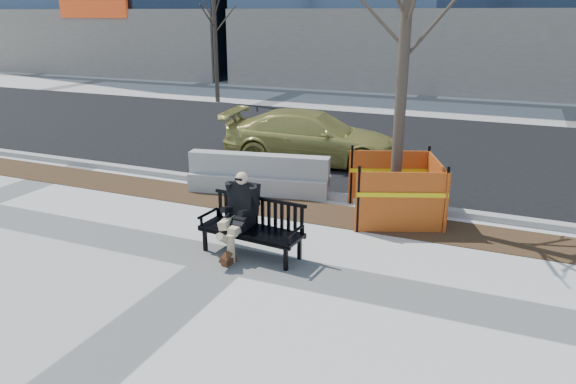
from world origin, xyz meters
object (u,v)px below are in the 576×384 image
sedan (311,162)px  jersey_barrier_left (259,193)px  bench (252,255)px  seated_man (241,251)px  tree_fence (393,217)px

sedan → jersey_barrier_left: bearing=169.1°
sedan → bench: bearing=-176.8°
jersey_barrier_left → bench: bearing=-76.8°
seated_man → jersey_barrier_left: bearing=115.7°
bench → sedan: bearing=106.6°
tree_fence → bench: bearing=-123.8°
seated_man → jersey_barrier_left: (-1.07, 2.90, 0.00)m
bench → seated_man: seated_man is taller
tree_fence → sedan: bearing=132.3°
bench → seated_man: size_ratio=1.30×
seated_man → bench: bearing=-11.1°
seated_man → tree_fence: bearing=57.4°
bench → sedan: 6.00m
jersey_barrier_left → seated_man: bearing=-80.3°
bench → jersey_barrier_left: bench is taller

